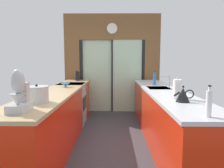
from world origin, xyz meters
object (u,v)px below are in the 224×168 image
object	(u,v)px
stock_pot	(37,94)
mixing_bowl	(65,85)
stand_mixer	(19,96)
soap_bottle_near	(209,103)
soap_bottle_far	(155,79)
knife_block	(78,77)
oven_range	(72,104)
kettle	(183,95)
paper_towel_roll	(177,89)

from	to	relation	value
stock_pot	mixing_bowl	bearing A→B (deg)	90.00
stand_mixer	soap_bottle_near	distance (m)	1.79
mixing_bowl	soap_bottle_near	xyz separation A→B (m)	(1.78, -2.07, 0.08)
soap_bottle_far	knife_block	bearing A→B (deg)	150.10
stand_mixer	mixing_bowl	bearing A→B (deg)	90.00
oven_range	stand_mixer	bearing A→B (deg)	-89.58
oven_range	stand_mixer	world-z (taller)	stand_mixer
soap_bottle_far	soap_bottle_near	bearing A→B (deg)	-90.00
kettle	soap_bottle_near	world-z (taller)	soap_bottle_near
oven_range	knife_block	world-z (taller)	knife_block
oven_range	kettle	world-z (taller)	kettle
soap_bottle_near	paper_towel_roll	bearing A→B (deg)	90.00
kettle	knife_block	bearing A→B (deg)	123.14
knife_block	soap_bottle_near	xyz separation A→B (m)	(1.78, -3.40, 0.03)
knife_block	kettle	bearing A→B (deg)	-56.86
oven_range	soap_bottle_far	bearing A→B (deg)	-10.17
stock_pot	soap_bottle_far	bearing A→B (deg)	44.50
stand_mixer	soap_bottle_near	bearing A→B (deg)	-5.72
knife_block	soap_bottle_far	xyz separation A→B (m)	(1.78, -1.02, 0.03)
oven_range	kettle	bearing A→B (deg)	-48.41
paper_towel_roll	stand_mixer	bearing A→B (deg)	-158.18
stand_mixer	paper_towel_roll	bearing A→B (deg)	21.82
oven_range	soap_bottle_far	xyz separation A→B (m)	(1.80, -0.32, 0.59)
oven_range	soap_bottle_far	world-z (taller)	soap_bottle_far
stock_pot	soap_bottle_far	world-z (taller)	soap_bottle_far
stock_pot	soap_bottle_near	distance (m)	1.89
stock_pot	stand_mixer	bearing A→B (deg)	-90.00
kettle	soap_bottle_far	distance (m)	1.71
stand_mixer	soap_bottle_near	size ratio (longest dim) A/B	1.46
stand_mixer	soap_bottle_far	size ratio (longest dim) A/B	1.45
mixing_bowl	soap_bottle_near	bearing A→B (deg)	-49.33
stock_pot	paper_towel_roll	xyz separation A→B (m)	(1.78, 0.26, 0.03)
soap_bottle_near	soap_bottle_far	size ratio (longest dim) A/B	0.99
stock_pot	kettle	xyz separation A→B (m)	(1.78, 0.04, -0.01)
soap_bottle_far	paper_towel_roll	size ratio (longest dim) A/B	1.02
oven_range	knife_block	size ratio (longest dim) A/B	3.51
kettle	paper_towel_roll	xyz separation A→B (m)	(-0.00, 0.22, 0.04)
soap_bottle_far	oven_range	bearing A→B (deg)	169.83
knife_block	kettle	xyz separation A→B (m)	(1.78, -2.73, -0.01)
mixing_bowl	kettle	bearing A→B (deg)	-38.20
stand_mixer	kettle	size ratio (longest dim) A/B	1.67
mixing_bowl	paper_towel_roll	bearing A→B (deg)	-33.56
soap_bottle_near	soap_bottle_far	world-z (taller)	soap_bottle_far
oven_range	stock_pot	xyz separation A→B (m)	(0.02, -2.07, 0.56)
knife_block	kettle	distance (m)	3.26
mixing_bowl	paper_towel_roll	xyz separation A→B (m)	(1.78, -1.18, 0.08)
oven_range	paper_towel_roll	bearing A→B (deg)	-45.14
stand_mixer	stock_pot	size ratio (longest dim) A/B	1.48
soap_bottle_far	kettle	bearing A→B (deg)	-89.93
knife_block	stock_pot	size ratio (longest dim) A/B	0.92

